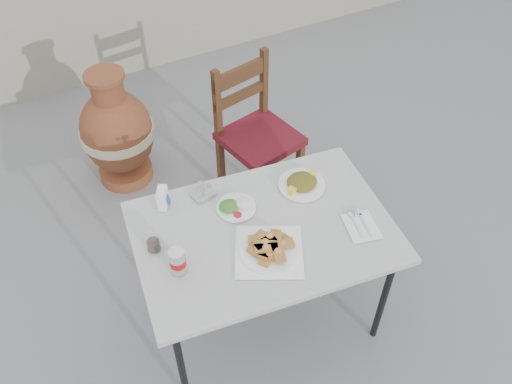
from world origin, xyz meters
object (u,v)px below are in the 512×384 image
soda_can (178,261)px  terracotta_urn (117,133)px  cafe_table (264,236)px  chair (256,133)px  condiment_caddy (203,192)px  salad_chopped_plate (302,183)px  napkin_holder (163,198)px  salad_rice_plate (236,206)px  pide_plate (269,248)px  cola_glass (153,243)px

soda_can → terracotta_urn: soda_can is taller
cafe_table → chair: chair is taller
soda_can → condiment_caddy: bearing=53.2°
chair → salad_chopped_plate: bearing=-111.2°
napkin_holder → terracotta_urn: (0.03, 0.99, -0.36)m
salad_rice_plate → chair: size_ratio=0.20×
napkin_holder → chair: size_ratio=0.11×
cafe_table → soda_can: size_ratio=9.98×
pide_plate → salad_chopped_plate: (0.32, 0.27, -0.01)m
napkin_holder → condiment_caddy: (0.18, -0.03, -0.02)m
salad_rice_plate → napkin_holder: size_ratio=1.88×
salad_chopped_plate → terracotta_urn: 1.35m
pide_plate → salad_chopped_plate: size_ratio=1.71×
salad_rice_plate → chair: chair is taller
salad_rice_plate → soda_can: 0.41m
pide_plate → soda_can: soda_can is taller
salad_chopped_plate → condiment_caddy: 0.46m
chair → cola_glass: bearing=-152.4°
salad_rice_plate → condiment_caddy: 0.17m
condiment_caddy → terracotta_urn: terracotta_urn is taller
napkin_holder → condiment_caddy: napkin_holder is taller
salad_chopped_plate → terracotta_urn: (-0.59, 1.16, -0.33)m
salad_rice_plate → cola_glass: 0.41m
napkin_holder → cola_glass: bearing=-91.0°
soda_can → chair: bearing=47.3°
salad_chopped_plate → soda_can: 0.71m
condiment_caddy → chair: bearing=43.9°
salad_rice_plate → cola_glass: cola_glass is taller
pide_plate → condiment_caddy: (-0.11, 0.43, -0.00)m
condiment_caddy → cola_glass: bearing=-147.9°
pide_plate → napkin_holder: 0.54m
cafe_table → salad_chopped_plate: size_ratio=5.42×
salad_rice_plate → napkin_holder: (-0.28, 0.17, 0.03)m
salad_rice_plate → cola_glass: size_ratio=2.10×
condiment_caddy → chair: size_ratio=0.13×
salad_chopped_plate → condiment_caddy: (-0.43, 0.15, 0.01)m
pide_plate → salad_rice_plate: (-0.02, 0.29, -0.01)m
cafe_table → chair: bearing=64.9°
salad_rice_plate → salad_chopped_plate: bearing=-2.0°
cafe_table → salad_rice_plate: size_ratio=6.67×
salad_rice_plate → cafe_table: bearing=-72.1°
salad_chopped_plate → terracotta_urn: bearing=116.8°
chair → napkin_holder: bearing=-158.1°
soda_can → chair: (0.79, 0.86, -0.28)m
pide_plate → chair: 1.06m
chair → cafe_table: bearing=-127.5°
soda_can → chair: chair is taller
chair → terracotta_urn: size_ratio=1.14×
salad_chopped_plate → cola_glass: (-0.74, -0.04, 0.02)m
terracotta_urn → cafe_table: bearing=-76.9°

